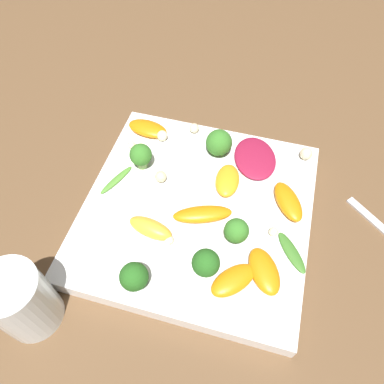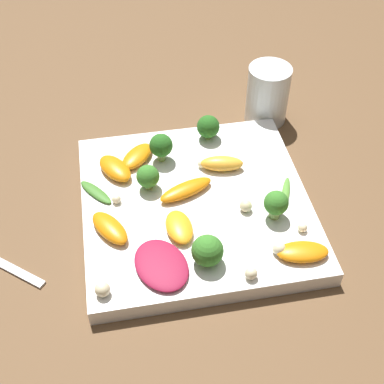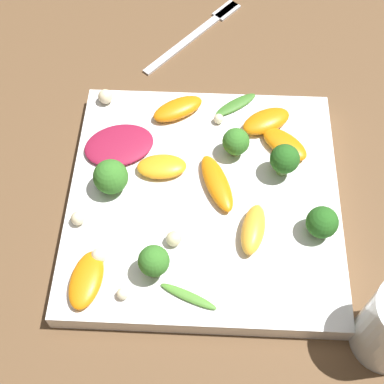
% 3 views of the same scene
% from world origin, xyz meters
% --- Properties ---
extents(ground_plane, '(2.40, 2.40, 0.00)m').
position_xyz_m(ground_plane, '(0.00, 0.00, 0.00)').
color(ground_plane, brown).
extents(plate, '(0.30, 0.30, 0.02)m').
position_xyz_m(plate, '(0.00, 0.00, 0.01)').
color(plate, white).
rests_on(plate, ground_plane).
extents(drinking_glass, '(0.07, 0.07, 0.09)m').
position_xyz_m(drinking_glass, '(0.15, 0.18, 0.05)').
color(drinking_glass, white).
rests_on(drinking_glass, ground_plane).
extents(radicchio_leaf_0, '(0.08, 0.10, 0.01)m').
position_xyz_m(radicchio_leaf_0, '(-0.06, -0.10, 0.03)').
color(radicchio_leaf_0, maroon).
rests_on(radicchio_leaf_0, plate).
extents(orange_segment_0, '(0.06, 0.07, 0.02)m').
position_xyz_m(orange_segment_0, '(-0.07, 0.09, 0.03)').
color(orange_segment_0, orange).
rests_on(orange_segment_0, plate).
extents(orange_segment_1, '(0.06, 0.07, 0.02)m').
position_xyz_m(orange_segment_1, '(-0.12, -0.04, 0.03)').
color(orange_segment_1, orange).
rests_on(orange_segment_1, plate).
extents(orange_segment_2, '(0.04, 0.06, 0.01)m').
position_xyz_m(orange_segment_2, '(-0.03, -0.05, 0.03)').
color(orange_segment_2, orange).
rests_on(orange_segment_2, plate).
extents(orange_segment_3, '(0.06, 0.04, 0.02)m').
position_xyz_m(orange_segment_3, '(0.05, 0.05, 0.03)').
color(orange_segment_3, '#FCAD33').
rests_on(orange_segment_3, plate).
extents(orange_segment_4, '(0.06, 0.07, 0.02)m').
position_xyz_m(orange_segment_4, '(-0.10, 0.07, 0.03)').
color(orange_segment_4, orange).
rests_on(orange_segment_4, plate).
extents(orange_segment_5, '(0.07, 0.04, 0.01)m').
position_xyz_m(orange_segment_5, '(0.11, -0.12, 0.03)').
color(orange_segment_5, orange).
rests_on(orange_segment_5, plate).
extents(orange_segment_6, '(0.08, 0.05, 0.01)m').
position_xyz_m(orange_segment_6, '(-0.01, 0.01, 0.03)').
color(orange_segment_6, orange).
rests_on(orange_segment_6, plate).
extents(broccoli_floret_0, '(0.04, 0.04, 0.04)m').
position_xyz_m(broccoli_floret_0, '(-0.01, -0.10, 0.05)').
color(broccoli_floret_0, '#7A9E51').
rests_on(broccoli_floret_0, plate).
extents(broccoli_floret_1, '(0.03, 0.03, 0.04)m').
position_xyz_m(broccoli_floret_1, '(0.10, -0.05, 0.05)').
color(broccoli_floret_1, '#84AD5B').
rests_on(broccoli_floret_1, plate).
extents(broccoli_floret_2, '(0.03, 0.03, 0.04)m').
position_xyz_m(broccoli_floret_2, '(0.04, 0.12, 0.05)').
color(broccoli_floret_2, '#7A9E51').
rests_on(broccoli_floret_2, plate).
extents(broccoli_floret_3, '(0.03, 0.03, 0.04)m').
position_xyz_m(broccoli_floret_3, '(-0.06, 0.03, 0.05)').
color(broccoli_floret_3, '#7A9E51').
rests_on(broccoli_floret_3, plate).
extents(broccoli_floret_4, '(0.03, 0.03, 0.04)m').
position_xyz_m(broccoli_floret_4, '(-0.03, 0.09, 0.05)').
color(broccoli_floret_4, '#84AD5B').
rests_on(broccoli_floret_4, plate).
extents(arugula_sprig_0, '(0.03, 0.06, 0.01)m').
position_xyz_m(arugula_sprig_0, '(0.12, -0.01, 0.03)').
color(arugula_sprig_0, '#518E33').
rests_on(arugula_sprig_0, plate).
extents(arugula_sprig_1, '(0.05, 0.06, 0.01)m').
position_xyz_m(arugula_sprig_1, '(-0.13, 0.04, 0.03)').
color(arugula_sprig_1, '#3D7528').
rests_on(arugula_sprig_1, plate).
extents(macadamia_nut_0, '(0.02, 0.02, 0.02)m').
position_xyz_m(macadamia_nut_0, '(0.04, -0.13, 0.03)').
color(macadamia_nut_0, beige).
rests_on(macadamia_nut_0, plate).
extents(macadamia_nut_1, '(0.01, 0.01, 0.01)m').
position_xyz_m(macadamia_nut_1, '(0.12, -0.08, 0.03)').
color(macadamia_nut_1, beige).
rests_on(macadamia_nut_1, plate).
extents(macadamia_nut_2, '(0.01, 0.01, 0.01)m').
position_xyz_m(macadamia_nut_2, '(-0.10, 0.01, 0.03)').
color(macadamia_nut_2, beige).
rests_on(macadamia_nut_2, plate).
extents(macadamia_nut_3, '(0.01, 0.01, 0.01)m').
position_xyz_m(macadamia_nut_3, '(0.02, 0.06, 0.03)').
color(macadamia_nut_3, beige).
rests_on(macadamia_nut_3, plate).
extents(macadamia_nut_4, '(0.02, 0.02, 0.02)m').
position_xyz_m(macadamia_nut_4, '(-0.13, -0.13, 0.03)').
color(macadamia_nut_4, beige).
rests_on(macadamia_nut_4, plate).
extents(macadamia_nut_5, '(0.02, 0.02, 0.02)m').
position_xyz_m(macadamia_nut_5, '(0.06, -0.03, 0.03)').
color(macadamia_nut_5, beige).
rests_on(macadamia_nut_5, plate).
extents(macadamia_nut_6, '(0.02, 0.02, 0.02)m').
position_xyz_m(macadamia_nut_6, '(0.08, -0.11, 0.03)').
color(macadamia_nut_6, beige).
rests_on(macadamia_nut_6, plate).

